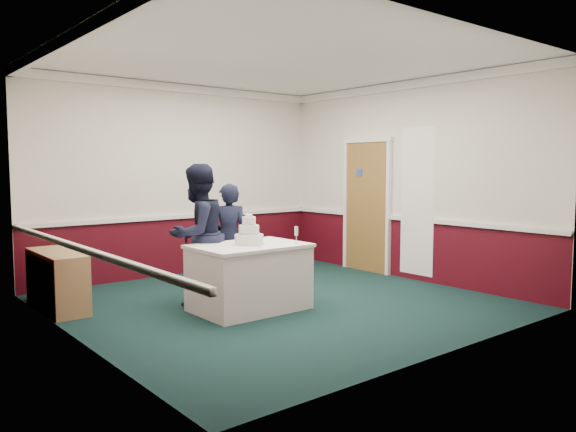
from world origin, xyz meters
TOP-DOWN VIEW (x-y plane):
  - ground at (0.00, 0.00)m, footprint 5.00×5.00m
  - room_shell at (0.08, 0.61)m, footprint 5.00×5.00m
  - sideboard at (-2.28, 1.39)m, footprint 0.41×1.20m
  - cake_table at (-0.49, -0.06)m, footprint 1.32×0.92m
  - wedding_cake at (-0.49, -0.06)m, footprint 0.35×0.35m
  - cake_knife at (-0.52, -0.26)m, footprint 0.03×0.22m
  - champagne_flute at (0.01, -0.34)m, footprint 0.05×0.05m
  - person_man at (-0.83, 0.56)m, footprint 1.00×0.88m
  - person_woman at (-0.18, 0.87)m, footprint 0.65×0.58m

SIDE VIEW (x-z plane):
  - ground at x=0.00m, z-range 0.00..0.00m
  - sideboard at x=-2.28m, z-range 0.00..0.70m
  - cake_table at x=-0.49m, z-range 0.01..0.80m
  - person_woman at x=-0.18m, z-range 0.00..1.49m
  - cake_knife at x=-0.52m, z-range 0.79..0.79m
  - person_man at x=-0.83m, z-range 0.00..1.75m
  - wedding_cake at x=-0.49m, z-range 0.72..1.08m
  - champagne_flute at x=0.01m, z-range 0.83..1.03m
  - room_shell at x=0.08m, z-range 0.47..3.47m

